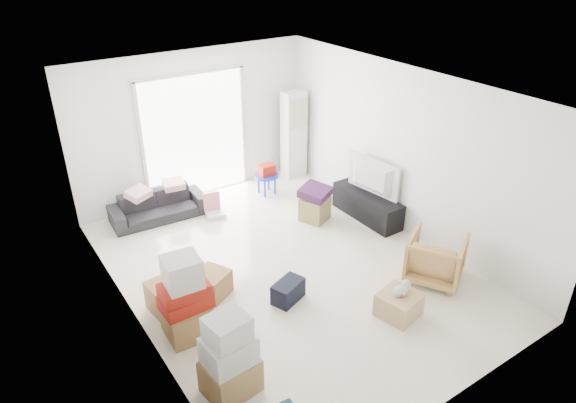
% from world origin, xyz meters
% --- Properties ---
extents(room_shell, '(4.98, 6.48, 3.18)m').
position_xyz_m(room_shell, '(0.00, 0.00, 1.35)').
color(room_shell, beige).
rests_on(room_shell, ground).
extents(sliding_door, '(2.10, 0.04, 2.33)m').
position_xyz_m(sliding_door, '(0.00, 2.98, 1.24)').
color(sliding_door, white).
rests_on(sliding_door, room_shell).
extents(ac_tower, '(0.45, 0.30, 1.75)m').
position_xyz_m(ac_tower, '(1.95, 2.65, 0.88)').
color(ac_tower, silver).
rests_on(ac_tower, room_shell).
extents(tv_console, '(0.42, 1.39, 0.46)m').
position_xyz_m(tv_console, '(2.00, 0.48, 0.23)').
color(tv_console, black).
rests_on(tv_console, room_shell).
extents(television, '(0.74, 1.14, 0.14)m').
position_xyz_m(television, '(2.00, 0.48, 0.53)').
color(television, black).
rests_on(television, tv_console).
extents(sofa, '(1.65, 0.58, 0.64)m').
position_xyz_m(sofa, '(-1.01, 2.50, 0.32)').
color(sofa, '#252429').
rests_on(sofa, room_shell).
extents(pillow_left, '(0.52, 0.48, 0.13)m').
position_xyz_m(pillow_left, '(-1.32, 2.51, 0.70)').
color(pillow_left, '#F3B1C2').
rests_on(pillow_left, sofa).
extents(pillow_right, '(0.39, 0.33, 0.12)m').
position_xyz_m(pillow_right, '(-0.68, 2.51, 0.70)').
color(pillow_right, '#F3B1C2').
rests_on(pillow_right, sofa).
extents(armchair, '(0.97, 0.99, 0.77)m').
position_xyz_m(armchair, '(1.60, -1.40, 0.38)').
color(armchair, tan).
rests_on(armchair, room_shell).
extents(box_stack_a, '(0.61, 0.53, 1.02)m').
position_xyz_m(box_stack_a, '(-1.80, -1.57, 0.46)').
color(box_stack_a, olive).
rests_on(box_stack_a, room_shell).
extents(box_stack_b, '(0.61, 0.57, 1.11)m').
position_xyz_m(box_stack_b, '(-1.80, -0.46, 0.48)').
color(box_stack_b, olive).
rests_on(box_stack_b, room_shell).
extents(box_stack_c, '(0.62, 0.53, 0.41)m').
position_xyz_m(box_stack_c, '(-1.77, 0.10, 0.21)').
color(box_stack_c, olive).
rests_on(box_stack_c, room_shell).
extents(loose_box, '(0.57, 0.57, 0.35)m').
position_xyz_m(loose_box, '(-1.21, 0.06, 0.18)').
color(loose_box, olive).
rests_on(loose_box, room_shell).
extents(duffel_bag, '(0.52, 0.41, 0.29)m').
position_xyz_m(duffel_bag, '(-0.41, -0.63, 0.15)').
color(duffel_bag, black).
rests_on(duffel_bag, room_shell).
extents(ottoman, '(0.55, 0.55, 0.42)m').
position_xyz_m(ottoman, '(1.21, 0.94, 0.21)').
color(ottoman, olive).
rests_on(ottoman, room_shell).
extents(blanket, '(0.62, 0.62, 0.14)m').
position_xyz_m(blanket, '(1.21, 0.94, 0.49)').
color(blanket, '#4B2152').
rests_on(blanket, ottoman).
extents(kids_table, '(0.46, 0.46, 0.59)m').
position_xyz_m(kids_table, '(1.05, 2.25, 0.42)').
color(kids_table, '#1428C8').
rests_on(kids_table, room_shell).
extents(toy_walker, '(0.37, 0.33, 0.43)m').
position_xyz_m(toy_walker, '(-0.18, 2.03, 0.12)').
color(toy_walker, silver).
rests_on(toy_walker, room_shell).
extents(wood_crate, '(0.57, 0.57, 0.32)m').
position_xyz_m(wood_crate, '(0.61, -1.69, 0.16)').
color(wood_crate, tan).
rests_on(wood_crate, room_shell).
extents(plush_bunny, '(0.31, 0.17, 0.16)m').
position_xyz_m(plush_bunny, '(0.65, -1.68, 0.39)').
color(plush_bunny, '#B2ADA8').
rests_on(plush_bunny, wood_crate).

